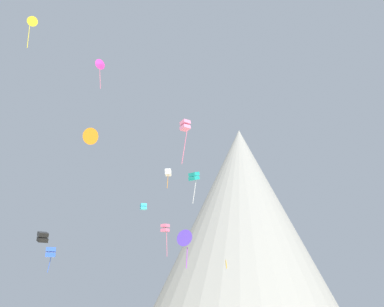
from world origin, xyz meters
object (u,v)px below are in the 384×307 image
kite_orange_mid (90,136)px  kite_white_mid (168,173)px  kite_cyan_mid (143,207)px  kite_magenta_high (100,65)px  rock_massif (243,223)px  kite_black_low (43,237)px  kite_rainbow_mid (165,228)px  kite_indigo_low (185,239)px  kite_blue_low (51,252)px  kite_gold_low (226,264)px  kite_teal_mid (194,176)px  kite_yellow_high (32,22)px  kite_pink_mid (185,126)px

kite_orange_mid → kite_white_mid: size_ratio=0.54×
kite_cyan_mid → kite_magenta_high: size_ratio=0.20×
rock_massif → kite_black_low: 88.67m
kite_cyan_mid → kite_rainbow_mid: size_ratio=0.20×
kite_indigo_low → kite_black_low: bearing=6.0°
rock_massif → kite_blue_low: size_ratio=15.39×
kite_blue_low → kite_gold_low: bearing=-33.1°
rock_massif → kite_magenta_high: 74.31m
kite_orange_mid → kite_magenta_high: kite_magenta_high is taller
kite_cyan_mid → kite_gold_low: kite_cyan_mid is taller
rock_massif → kite_black_low: (-33.52, -80.76, -14.70)m
rock_massif → kite_cyan_mid: bearing=-109.2°
kite_indigo_low → kite_teal_mid: size_ratio=0.65×
kite_cyan_mid → kite_yellow_high: kite_yellow_high is taller
rock_massif → kite_magenta_high: bearing=-115.3°
rock_massif → kite_yellow_high: 85.75m
kite_indigo_low → kite_pink_mid: bearing=-62.1°
kite_blue_low → kite_teal_mid: size_ratio=0.62×
kite_yellow_high → kite_white_mid: bearing=-149.8°
kite_yellow_high → kite_teal_mid: 34.72m
kite_black_low → kite_cyan_mid: bearing=-157.6°
kite_cyan_mid → kite_black_low: (-9.73, -12.55, -5.79)m
kite_cyan_mid → kite_rainbow_mid: (2.89, 7.86, -1.75)m
kite_blue_low → kite_orange_mid: 24.41m
kite_rainbow_mid → kite_indigo_low: 27.28m
kite_yellow_high → kite_rainbow_mid: (18.43, 14.31, -25.87)m
rock_massif → kite_indigo_low: rock_massif is taller
kite_teal_mid → kite_yellow_high: bearing=83.3°
kite_rainbow_mid → kite_teal_mid: size_ratio=0.86×
kite_cyan_mid → kite_teal_mid: (7.53, 13.83, 7.93)m
kite_orange_mid → kite_teal_mid: (12.26, 30.57, 3.82)m
kite_orange_mid → kite_teal_mid: kite_teal_mid is taller
kite_orange_mid → kite_teal_mid: size_ratio=0.33×
kite_blue_low → kite_black_low: 16.90m
kite_magenta_high → kite_black_low: kite_magenta_high is taller
kite_gold_low → rock_massif: bearing=36.5°
rock_massif → kite_rainbow_mid: (-20.90, -60.35, -10.66)m
kite_cyan_mid → kite_pink_mid: (5.34, -9.87, 8.01)m
kite_cyan_mid → kite_indigo_low: (5.16, -18.87, -6.67)m
rock_massif → kite_blue_low: (-36.68, -64.16, -14.67)m
kite_magenta_high → kite_white_mid: kite_magenta_high is taller
kite_gold_low → kite_black_low: 21.87m
kite_cyan_mid → kite_indigo_low: size_ratio=0.27×
kite_gold_low → kite_indigo_low: bearing=-154.1°
kite_magenta_high → kite_teal_mid: 23.91m
kite_blue_low → kite_teal_mid: (20.42, 9.78, 13.69)m
kite_pink_mid → kite_white_mid: bearing=-119.9°
kite_black_low → kite_white_mid: 35.74m
kite_teal_mid → kite_black_low: 34.39m
kite_pink_mid → kite_teal_mid: size_ratio=0.98×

